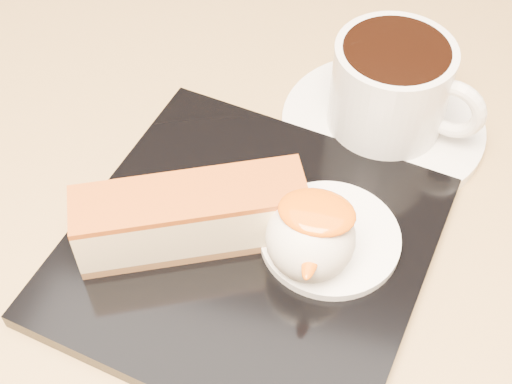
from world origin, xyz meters
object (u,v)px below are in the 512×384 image
(saucer, at_px, (382,126))
(coffee_cup, at_px, (393,87))
(cheesecake, at_px, (191,217))
(ice_cream_scoop, at_px, (310,238))
(dessert_plate, at_px, (248,248))
(table, at_px, (188,324))

(saucer, bearing_deg, coffee_cup, -14.96)
(cheesecake, height_order, saucer, cheesecake)
(ice_cream_scoop, height_order, coffee_cup, coffee_cup)
(dessert_plate, bearing_deg, table, 161.79)
(table, xyz_separation_m, cheesecake, (0.02, -0.02, 0.19))
(ice_cream_scoop, distance_m, coffee_cup, 0.14)
(dessert_plate, relative_size, saucer, 1.47)
(table, relative_size, ice_cream_scoop, 14.71)
(saucer, height_order, coffee_cup, coffee_cup)
(dessert_plate, relative_size, cheesecake, 1.52)
(cheesecake, height_order, ice_cream_scoop, ice_cream_scoop)
(cheesecake, distance_m, saucer, 0.17)
(dessert_plate, height_order, cheesecake, cheesecake)
(ice_cream_scoop, relative_size, coffee_cup, 0.49)
(dessert_plate, bearing_deg, saucer, 62.78)
(table, bearing_deg, saucer, 41.47)
(coffee_cup, bearing_deg, saucer, 180.00)
(ice_cream_scoop, bearing_deg, cheesecake, 180.00)
(table, bearing_deg, dessert_plate, -18.21)
(cheesecake, relative_size, saucer, 0.97)
(saucer, bearing_deg, dessert_plate, -117.22)
(table, xyz_separation_m, coffee_cup, (0.13, 0.11, 0.20))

